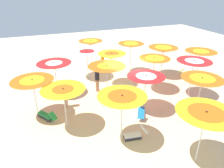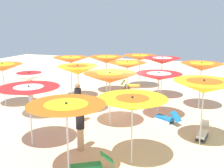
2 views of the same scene
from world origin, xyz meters
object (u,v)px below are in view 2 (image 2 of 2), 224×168
object	(u,v)px
beach_umbrella_15	(140,58)
lounger_0	(167,118)
beach_umbrella_6	(159,77)
lounger_2	(203,133)
beach_umbrella_8	(29,77)
beach_umbrella_12	(2,68)
beach_umbrella_5	(110,78)
beach_umbrella_11	(162,61)
beachgoer_2	(78,102)
beach_umbrella_10	(127,65)
lounger_1	(131,85)
beach_umbrella_4	(29,91)
lounger_3	(89,166)
beach_umbrella_1	(132,104)
beach_umbrella_13	(71,60)
beachgoer_0	(80,125)
beachgoer_1	(30,90)
beach_umbrella_14	(106,60)
beach_umbrella_2	(204,87)
beach_umbrella_7	(202,67)
beach_umbrella_9	(78,70)
beach_umbrella_0	(66,110)

from	to	relation	value
beach_umbrella_15	lounger_0	distance (m)	7.15
beach_umbrella_6	lounger_2	bearing A→B (deg)	141.75
beach_umbrella_8	beach_umbrella_12	size ratio (longest dim) A/B	0.96
beach_umbrella_5	beach_umbrella_11	xyz separation A→B (m)	(-1.31, -5.22, 0.11)
beach_umbrella_5	beachgoer_2	bearing A→B (deg)	7.06
beach_umbrella_15	beach_umbrella_10	bearing A→B (deg)	94.68
lounger_1	lounger_2	bearing A→B (deg)	-80.40
beach_umbrella_4	lounger_3	world-z (taller)	beach_umbrella_4
beach_umbrella_1	lounger_3	world-z (taller)	beach_umbrella_1
lounger_0	beach_umbrella_11	bearing A→B (deg)	-46.03
beach_umbrella_6	beach_umbrella_10	distance (m)	2.69
beach_umbrella_12	beach_umbrella_13	xyz separation A→B (m)	(-2.67, -2.51, 0.20)
beach_umbrella_10	beachgoer_0	xyz separation A→B (m)	(-0.09, 5.93, -1.24)
lounger_0	beachgoer_1	distance (m)	7.40
beach_umbrella_15	beachgoer_0	xyz separation A→B (m)	(-0.42, 10.02, -1.13)
beach_umbrella_14	beach_umbrella_11	bearing A→B (deg)	178.17
beach_umbrella_2	lounger_1	size ratio (longest dim) A/B	1.90
beach_umbrella_5	beach_umbrella_11	size ratio (longest dim) A/B	0.97
beach_umbrella_1	beach_umbrella_7	size ratio (longest dim) A/B	0.91
beach_umbrella_14	lounger_0	bearing A→B (deg)	137.03
beach_umbrella_1	beach_umbrella_10	size ratio (longest dim) A/B	0.94
beach_umbrella_15	beachgoer_2	distance (m)	7.79
beach_umbrella_11	lounger_1	size ratio (longest dim) A/B	1.90
beach_umbrella_4	beach_umbrella_9	world-z (taller)	beach_umbrella_9
beach_umbrella_0	beachgoer_2	bearing A→B (deg)	-67.21
beach_umbrella_9	beachgoer_2	size ratio (longest dim) A/B	1.33
beach_umbrella_12	lounger_1	distance (m)	8.36
beach_umbrella_6	lounger_2	xyz separation A→B (m)	(-2.06, 1.63, -1.78)
beachgoer_2	beach_umbrella_12	bearing A→B (deg)	146.25
beach_umbrella_7	beachgoer_0	xyz separation A→B (m)	(3.69, 6.34, -1.29)
beach_umbrella_8	beach_umbrella_4	bearing A→B (deg)	126.20
beach_umbrella_2	lounger_3	world-z (taller)	beach_umbrella_2
beach_umbrella_1	beach_umbrella_11	world-z (taller)	beach_umbrella_11
beach_umbrella_1	beach_umbrella_14	world-z (taller)	beach_umbrella_14
beach_umbrella_7	lounger_2	world-z (taller)	beach_umbrella_7
beach_umbrella_2	beachgoer_2	world-z (taller)	beach_umbrella_2
lounger_3	beach_umbrella_7	bearing A→B (deg)	-143.40
beach_umbrella_14	lounger_2	bearing A→B (deg)	138.45
beach_umbrella_14	beach_umbrella_15	world-z (taller)	beach_umbrella_14
beach_umbrella_14	lounger_0	distance (m)	6.35
lounger_0	beach_umbrella_7	bearing A→B (deg)	-85.19
beach_umbrella_8	lounger_1	xyz separation A→B (m)	(-2.86, -7.20, -1.75)
lounger_0	lounger_2	distance (m)	1.97
beachgoer_1	beach_umbrella_9	bearing A→B (deg)	-152.52
beach_umbrella_14	beachgoer_2	distance (m)	5.67
lounger_2	beachgoer_1	world-z (taller)	beachgoer_1
beach_umbrella_2	beachgoer_1	size ratio (longest dim) A/B	1.50
lounger_0	beachgoer_1	size ratio (longest dim) A/B	0.78
beach_umbrella_6	beach_umbrella_12	xyz separation A→B (m)	(8.03, 0.84, 0.10)
beach_umbrella_13	beachgoer_1	xyz separation A→B (m)	(1.53, 1.85, -1.44)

